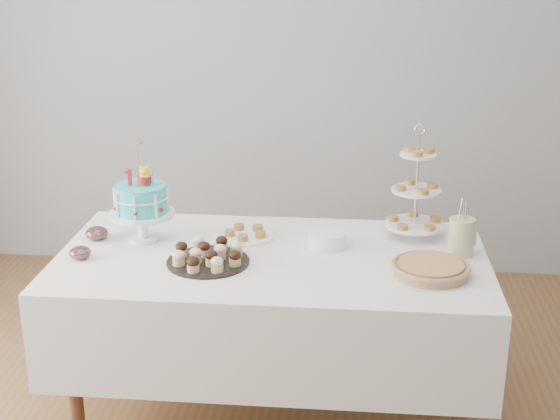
# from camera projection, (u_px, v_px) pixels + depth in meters

# --- Properties ---
(walls) EXTENTS (5.04, 4.04, 2.70)m
(walls) POSITION_uv_depth(u_px,v_px,m) (263.00, 146.00, 3.01)
(walls) COLOR gray
(walls) RESTS_ON floor
(table) EXTENTS (1.92, 1.02, 0.77)m
(table) POSITION_uv_depth(u_px,v_px,m) (272.00, 301.00, 3.56)
(table) COLOR silver
(table) RESTS_ON floor
(birthday_cake) EXTENTS (0.30, 0.30, 0.47)m
(birthday_cake) POSITION_uv_depth(u_px,v_px,m) (142.00, 215.00, 3.61)
(birthday_cake) COLOR white
(birthday_cake) RESTS_ON table
(cupcake_tray) EXTENTS (0.36, 0.36, 0.08)m
(cupcake_tray) POSITION_uv_depth(u_px,v_px,m) (208.00, 254.00, 3.39)
(cupcake_tray) COLOR black
(cupcake_tray) RESTS_ON table
(pie) EXTENTS (0.33, 0.33, 0.05)m
(pie) POSITION_uv_depth(u_px,v_px,m) (431.00, 268.00, 3.27)
(pie) COLOR tan
(pie) RESTS_ON table
(tiered_stand) EXTENTS (0.28, 0.28, 0.55)m
(tiered_stand) POSITION_uv_depth(u_px,v_px,m) (416.00, 191.00, 3.63)
(tiered_stand) COLOR silver
(tiered_stand) RESTS_ON table
(plate_stack) EXTENTS (0.18, 0.18, 0.07)m
(plate_stack) POSITION_uv_depth(u_px,v_px,m) (327.00, 240.00, 3.57)
(plate_stack) COLOR white
(plate_stack) RESTS_ON table
(pastry_plate) EXTENTS (0.27, 0.27, 0.04)m
(pastry_plate) POSITION_uv_depth(u_px,v_px,m) (246.00, 234.00, 3.69)
(pastry_plate) COLOR white
(pastry_plate) RESTS_ON table
(jam_bowl_a) EXTENTS (0.10, 0.10, 0.06)m
(jam_bowl_a) POSITION_uv_depth(u_px,v_px,m) (80.00, 253.00, 3.44)
(jam_bowl_a) COLOR silver
(jam_bowl_a) RESTS_ON table
(jam_bowl_b) EXTENTS (0.11, 0.11, 0.06)m
(jam_bowl_b) POSITION_uv_depth(u_px,v_px,m) (97.00, 233.00, 3.66)
(jam_bowl_b) COLOR silver
(jam_bowl_b) RESTS_ON table
(utensil_pitcher) EXTENTS (0.12, 0.12, 0.26)m
(utensil_pitcher) POSITION_uv_depth(u_px,v_px,m) (462.00, 235.00, 3.46)
(utensil_pitcher) COLOR beige
(utensil_pitcher) RESTS_ON table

